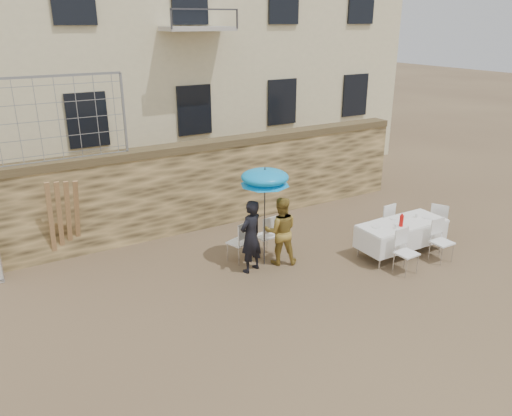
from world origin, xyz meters
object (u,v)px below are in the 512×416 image
couple_chair_right (265,235)px  table_chair_back (383,221)px  table_chair_front_left (407,252)px  table_chair_front_right (442,241)px  soda_bottle (401,221)px  man_suit (251,236)px  woman_dress (281,231)px  umbrella (265,180)px  banquet_table (402,224)px  table_chair_side (439,221)px  couple_chair_left (238,241)px

couple_chair_right → table_chair_back: size_ratio=1.00×
table_chair_front_left → table_chair_front_right: same height
table_chair_front_right → table_chair_back: 1.58m
soda_bottle → table_chair_front_right: (0.70, -0.60, -0.43)m
man_suit → couple_chair_right: size_ratio=1.67×
woman_dress → umbrella: (-0.35, 0.10, 1.19)m
umbrella → banquet_table: bearing=-20.2°
woman_dress → banquet_table: woman_dress is taller
woman_dress → soda_bottle: size_ratio=5.91×
table_chair_front_right → table_chair_back: bearing=100.9°
man_suit → banquet_table: man_suit is taller
couple_chair_right → table_chair_back: bearing=159.9°
woman_dress → table_chair_front_left: 2.71m
table_chair_side → man_suit: bearing=50.0°
couple_chair_left → table_chair_back: (3.59, -0.75, 0.00)m
couple_chair_right → table_chair_front_right: (3.19, -2.30, 0.00)m
banquet_table → table_chair_back: size_ratio=2.19×
man_suit → umbrella: bearing=175.5°
umbrella → couple_chair_right: size_ratio=2.16×
man_suit → woman_dress: bearing=161.4°
couple_chair_left → banquet_table: (3.39, -1.55, 0.25)m
couple_chair_left → banquet_table: bearing=136.1°
soda_bottle → table_chair_side: size_ratio=0.27×
banquet_table → table_chair_side: (1.40, 0.10, -0.25)m
banquet_table → table_chair_front_left: size_ratio=2.19×
soda_bottle → table_chair_side: (1.60, 0.25, -0.43)m
soda_bottle → table_chair_front_left: size_ratio=0.27×
man_suit → couple_chair_left: man_suit is taller
man_suit → umbrella: umbrella is taller
table_chair_back → table_chair_side: size_ratio=1.00×
man_suit → umbrella: (0.40, 0.10, 1.15)m
banquet_table → table_chair_front_left: bearing=-128.7°
umbrella → table_chair_side: umbrella is taller
woman_dress → table_chair_side: bearing=-166.5°
woman_dress → table_chair_front_left: size_ratio=1.60×
woman_dress → soda_bottle: (2.44, -1.15, 0.14)m
umbrella → table_chair_side: bearing=-12.9°
table_chair_side → woman_dress: bearing=48.1°
woman_dress → table_chair_back: size_ratio=1.60×
table_chair_back → couple_chair_left: bearing=-15.1°
woman_dress → couple_chair_left: bearing=-10.2°
couple_chair_left → couple_chair_right: (0.70, 0.00, 0.00)m
banquet_table → soda_bottle: bearing=-143.1°
umbrella → woman_dress: bearing=-15.9°
woman_dress → couple_chair_left: (-0.75, 0.55, -0.29)m
table_chair_front_right → table_chair_back: (-0.30, 1.55, 0.00)m
couple_chair_left → couple_chair_right: bearing=160.7°
woman_dress → table_chair_back: bearing=-158.0°
umbrella → couple_chair_right: 1.57m
couple_chair_right → table_chair_back: same height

